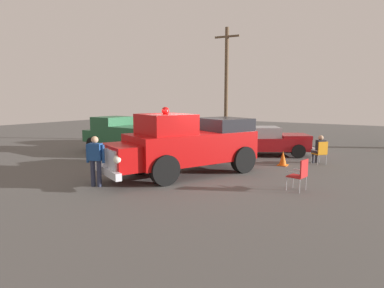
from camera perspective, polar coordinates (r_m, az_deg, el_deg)
The scene contains 10 objects.
ground_plane at distance 12.70m, azimuth -0.83°, elevation -5.26°, with size 60.00×60.00×0.00m, color #514F4C.
vintage_fire_truck at distance 12.54m, azimuth -0.89°, elevation 0.13°, with size 4.41×6.32×2.59m.
classic_hot_rod at distance 17.28m, azimuth 12.70°, elevation 0.56°, with size 4.68×3.87×1.46m.
parked_pickup at distance 18.09m, azimuth -11.80°, elevation 1.68°, with size 4.89×2.24×1.90m.
lawn_chair_near_truck at distance 15.56m, azimuth 21.43°, elevation -1.17°, with size 0.69×0.69×1.02m.
lawn_chair_by_car at distance 10.84m, azimuth 18.24°, elevation -4.75°, with size 0.58×0.59×1.02m.
spectator_seated at distance 15.64m, azimuth 21.15°, elevation -0.71°, with size 0.65×0.63×1.29m.
spectator_standing at distance 11.23m, azimuth -16.38°, elevation -2.30°, with size 0.63×0.40×1.68m.
utility_pole at distance 22.66m, azimuth 5.98°, elevation 10.45°, with size 1.70×0.32×7.56m.
traffic_cone at distance 14.82m, azimuth 15.47°, elevation -2.44°, with size 0.40×0.40×0.64m.
Camera 1 is at (-6.87, 10.29, 2.88)m, focal length 30.79 mm.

